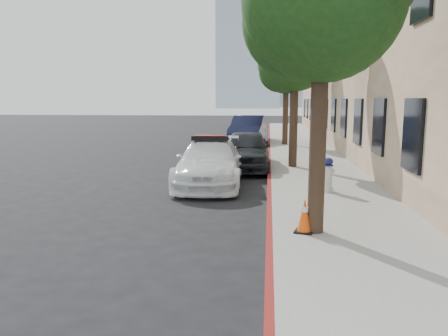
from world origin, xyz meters
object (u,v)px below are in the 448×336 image
object	(u,v)px
parked_car_mid	(246,150)
fire_hydrant	(327,175)
parked_car_far	(248,130)
traffic_cone	(304,216)
police_car	(210,162)

from	to	relation	value
parked_car_mid	fire_hydrant	distance (m)	4.99
parked_car_far	parked_car_mid	bearing A→B (deg)	-83.48
parked_car_mid	traffic_cone	xyz separation A→B (m)	(1.50, -8.08, -0.26)
police_car	parked_car_far	world-z (taller)	parked_car_far
fire_hydrant	traffic_cone	xyz separation A→B (m)	(-0.88, -3.70, -0.13)
parked_car_far	fire_hydrant	world-z (taller)	parked_car_far
traffic_cone	parked_car_far	bearing A→B (deg)	96.09
parked_car_mid	fire_hydrant	xyz separation A→B (m)	(2.38, -4.38, -0.13)
parked_car_mid	fire_hydrant	bearing A→B (deg)	-62.46
parked_car_far	fire_hydrant	distance (m)	14.04
parked_car_mid	parked_car_far	bearing A→B (deg)	91.25
parked_car_mid	traffic_cone	bearing A→B (deg)	-80.49
police_car	traffic_cone	bearing A→B (deg)	-66.86
police_car	traffic_cone	xyz separation A→B (m)	(2.43, -5.07, -0.22)
parked_car_mid	traffic_cone	world-z (taller)	parked_car_mid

